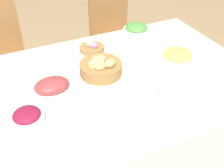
# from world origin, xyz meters

# --- Properties ---
(ground_plane) EXTENTS (12.00, 12.00, 0.00)m
(ground_plane) POSITION_xyz_m (0.00, 0.00, 0.00)
(ground_plane) COLOR #937551
(dining_table) EXTENTS (1.88, 1.18, 0.75)m
(dining_table) POSITION_xyz_m (0.00, 0.00, 0.37)
(dining_table) COLOR silver
(dining_table) RESTS_ON ground
(chair_far_left) EXTENTS (0.45, 0.45, 0.98)m
(chair_far_left) POSITION_xyz_m (-0.54, 0.94, 0.53)
(chair_far_left) COLOR olive
(chair_far_left) RESTS_ON ground
(chair_far_right) EXTENTS (0.47, 0.47, 0.98)m
(chair_far_right) POSITION_xyz_m (0.52, 0.94, 0.53)
(chair_far_right) COLOR olive
(chair_far_right) RESTS_ON ground
(bread_basket) EXTENTS (0.26, 0.26, 0.13)m
(bread_basket) POSITION_xyz_m (0.01, 0.09, 0.80)
(bread_basket) COLOR olive
(bread_basket) RESTS_ON dining_table
(egg_basket) EXTENTS (0.18, 0.18, 0.08)m
(egg_basket) POSITION_xyz_m (0.06, 0.38, 0.78)
(egg_basket) COLOR olive
(egg_basket) RESTS_ON dining_table
(ham_platter) EXTENTS (0.31, 0.22, 0.08)m
(ham_platter) POSITION_xyz_m (-0.31, 0.05, 0.77)
(ham_platter) COLOR white
(ham_platter) RESTS_ON dining_table
(green_salad_bowl) EXTENTS (0.20, 0.20, 0.11)m
(green_salad_bowl) POSITION_xyz_m (0.45, 0.43, 0.80)
(green_salad_bowl) COLOR white
(green_salad_bowl) RESTS_ON dining_table
(pineapple_bowl) EXTENTS (0.22, 0.22, 0.11)m
(pineapple_bowl) POSITION_xyz_m (0.50, -0.03, 0.80)
(pineapple_bowl) COLOR silver
(pineapple_bowl) RESTS_ON dining_table
(beet_salad_bowl) EXTENTS (0.16, 0.16, 0.08)m
(beet_salad_bowl) POSITION_xyz_m (-0.49, -0.16, 0.79)
(beet_salad_bowl) COLOR white
(beet_salad_bowl) RESTS_ON dining_table
(dinner_plate) EXTENTS (0.24, 0.24, 0.01)m
(dinner_plate) POSITION_xyz_m (0.00, -0.44, 0.75)
(dinner_plate) COLOR white
(dinner_plate) RESTS_ON dining_table
(fork) EXTENTS (0.02, 0.18, 0.00)m
(fork) POSITION_xyz_m (-0.14, -0.44, 0.75)
(fork) COLOR silver
(fork) RESTS_ON dining_table
(knife) EXTENTS (0.02, 0.18, 0.00)m
(knife) POSITION_xyz_m (0.15, -0.44, 0.75)
(knife) COLOR silver
(knife) RESTS_ON dining_table
(spoon) EXTENTS (0.02, 0.18, 0.00)m
(spoon) POSITION_xyz_m (0.18, -0.44, 0.75)
(spoon) COLOR silver
(spoon) RESTS_ON dining_table
(drinking_cup) EXTENTS (0.07, 0.07, 0.08)m
(drinking_cup) POSITION_xyz_m (0.22, -0.31, 0.79)
(drinking_cup) COLOR silver
(drinking_cup) RESTS_ON dining_table
(butter_dish) EXTENTS (0.13, 0.08, 0.03)m
(butter_dish) POSITION_xyz_m (-0.27, -0.29, 0.76)
(butter_dish) COLOR white
(butter_dish) RESTS_ON dining_table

